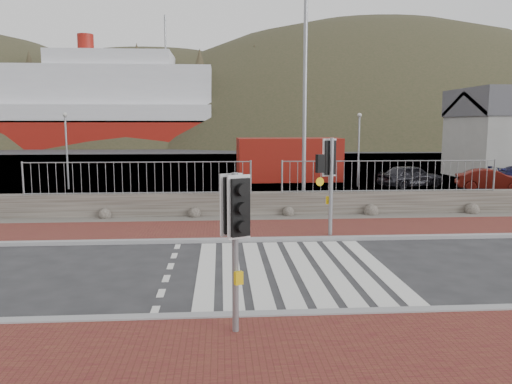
{
  "coord_description": "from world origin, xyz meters",
  "views": [
    {
      "loc": [
        -1.73,
        -11.64,
        3.51
      ],
      "look_at": [
        -0.69,
        3.0,
        1.51
      ],
      "focal_mm": 35.0,
      "sensor_mm": 36.0,
      "label": 1
    }
  ],
  "objects": [
    {
      "name": "kerb_near",
      "position": [
        0.0,
        -3.0,
        0.05
      ],
      "size": [
        40.0,
        0.25,
        0.12
      ],
      "primitive_type": "cube",
      "color": "gray",
      "rests_on": "ground"
    },
    {
      "name": "railing",
      "position": [
        0.0,
        7.15,
        1.82
      ],
      "size": [
        18.07,
        0.07,
        1.22
      ],
      "color": "gray",
      "rests_on": "stone_wall"
    },
    {
      "name": "stone_wall",
      "position": [
        0.0,
        7.3,
        0.45
      ],
      "size": [
        40.0,
        0.6,
        0.9
      ],
      "primitive_type": "cube",
      "color": "#48423B",
      "rests_on": "ground"
    },
    {
      "name": "sidewalk_far",
      "position": [
        0.0,
        4.5,
        0.04
      ],
      "size": [
        40.0,
        3.0,
        0.08
      ],
      "primitive_type": "cube",
      "color": "brown",
      "rests_on": "ground"
    },
    {
      "name": "hills_backdrop",
      "position": [
        6.74,
        87.9,
        -23.05
      ],
      "size": [
        254.0,
        90.0,
        100.0
      ],
      "color": "#2E311D",
      "rests_on": "ground"
    },
    {
      "name": "car_a",
      "position": [
        8.85,
        15.36,
        0.64
      ],
      "size": [
        4.01,
        2.56,
        1.27
      ],
      "primitive_type": "imported",
      "rotation": [
        0.0,
        0.0,
        1.88
      ],
      "color": "black",
      "rests_on": "ground"
    },
    {
      "name": "streetlight",
      "position": [
        1.74,
        8.06,
        5.02
      ],
      "size": [
        1.86,
        0.67,
        8.91
      ],
      "rotation": [
        0.0,
        0.0,
        -0.27
      ],
      "color": "gray",
      "rests_on": "ground"
    },
    {
      "name": "traffic_signal_near",
      "position": [
        -1.51,
        -3.7,
        1.97
      ],
      "size": [
        0.45,
        0.38,
        2.74
      ],
      "rotation": [
        0.0,
        0.0,
        0.43
      ],
      "color": "gray",
      "rests_on": "ground"
    },
    {
      "name": "ground",
      "position": [
        0.0,
        0.0,
        0.0
      ],
      "size": [
        220.0,
        220.0,
        0.0
      ],
      "primitive_type": "plane",
      "color": "#28282B",
      "rests_on": "ground"
    },
    {
      "name": "zebra_crossing",
      "position": [
        -0.0,
        0.0,
        0.01
      ],
      "size": [
        4.62,
        5.6,
        0.01
      ],
      "color": "silver",
      "rests_on": "ground"
    },
    {
      "name": "traffic_signal_far",
      "position": [
        1.61,
        3.35,
        2.25
      ],
      "size": [
        0.76,
        0.41,
        3.09
      ],
      "rotation": [
        0.0,
        0.0,
        3.42
      ],
      "color": "gray",
      "rests_on": "ground"
    },
    {
      "name": "car_b",
      "position": [
        12.56,
        13.63,
        0.58
      ],
      "size": [
        3.72,
        2.3,
        1.16
      ],
      "primitive_type": "imported",
      "rotation": [
        0.0,
        0.0,
        1.24
      ],
      "color": "#50100B",
      "rests_on": "ground"
    },
    {
      "name": "kerb_far",
      "position": [
        0.0,
        3.0,
        0.05
      ],
      "size": [
        40.0,
        0.25,
        0.12
      ],
      "primitive_type": "cube",
      "color": "gray",
      "rests_on": "ground"
    },
    {
      "name": "shipping_container",
      "position": [
        2.51,
        19.19,
        1.32
      ],
      "size": [
        6.45,
        2.87,
        2.65
      ],
      "primitive_type": "cube",
      "rotation": [
        0.0,
        0.0,
        0.04
      ],
      "color": "maroon",
      "rests_on": "ground"
    },
    {
      "name": "water",
      "position": [
        0.0,
        62.9,
        0.0
      ],
      "size": [
        220.0,
        50.0,
        0.05
      ],
      "primitive_type": "cube",
      "color": "#3F4C54",
      "rests_on": "ground"
    },
    {
      "name": "quay",
      "position": [
        0.0,
        27.9,
        0.0
      ],
      "size": [
        120.0,
        40.0,
        0.5
      ],
      "primitive_type": "cube",
      "color": "#4C4C4F",
      "rests_on": "ground"
    },
    {
      "name": "gravel_strip",
      "position": [
        0.0,
        6.5,
        0.03
      ],
      "size": [
        40.0,
        1.5,
        0.06
      ],
      "primitive_type": "cube",
      "color": "#59544C",
      "rests_on": "ground"
    },
    {
      "name": "ferry",
      "position": [
        -24.65,
        67.9,
        5.36
      ],
      "size": [
        50.0,
        16.0,
        20.0
      ],
      "color": "maroon",
      "rests_on": "ground"
    },
    {
      "name": "sidewalk_near",
      "position": [
        0.0,
        -5.0,
        0.04
      ],
      "size": [
        40.0,
        4.0,
        0.08
      ],
      "primitive_type": "cube",
      "color": "brown",
      "rests_on": "ground"
    }
  ]
}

